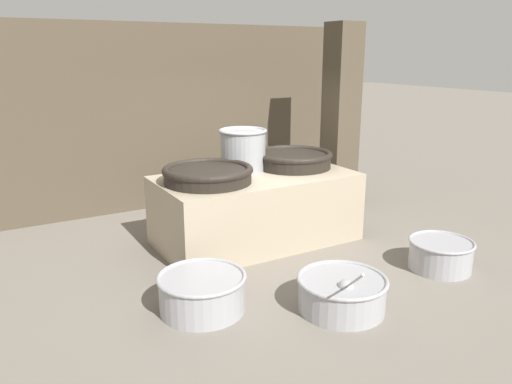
{
  "coord_description": "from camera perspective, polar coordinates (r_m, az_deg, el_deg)",
  "views": [
    {
      "loc": [
        -3.55,
        -6.12,
        2.75
      ],
      "look_at": [
        0.0,
        0.0,
        0.77
      ],
      "focal_mm": 35.0,
      "sensor_mm": 36.0,
      "label": 1
    }
  ],
  "objects": [
    {
      "name": "cook",
      "position": [
        8.66,
        -1.0,
        2.89
      ],
      "size": [
        0.37,
        0.57,
        1.54
      ],
      "rotation": [
        0.0,
        0.0,
        3.07
      ],
      "color": "#9E7551",
      "rests_on": "ground_plane"
    },
    {
      "name": "stock_pot",
      "position": [
        7.55,
        -1.46,
        4.94
      ],
      "size": [
        0.73,
        0.73,
        0.62
      ],
      "color": "gray",
      "rests_on": "hearth_platform"
    },
    {
      "name": "prep_bowl_vegetables",
      "position": [
        5.67,
        9.79,
        -11.17
      ],
      "size": [
        1.0,
        1.22,
        0.8
      ],
      "color": "#9E9EA3",
      "rests_on": "ground_plane"
    },
    {
      "name": "prep_bowl_extra",
      "position": [
        5.6,
        -6.19,
        -11.17
      ],
      "size": [
        0.99,
        0.99,
        0.42
      ],
      "color": "#9E9EA3",
      "rests_on": "ground_plane"
    },
    {
      "name": "prep_bowl_meat",
      "position": [
        7.0,
        20.35,
        -6.59
      ],
      "size": [
        0.84,
        0.84,
        0.4
      ],
      "color": "#9E9EA3",
      "rests_on": "ground_plane"
    },
    {
      "name": "giant_wok_far",
      "position": [
        7.8,
        4.27,
        3.83
      ],
      "size": [
        1.22,
        1.22,
        0.25
      ],
      "color": "black",
      "rests_on": "hearth_platform"
    },
    {
      "name": "hearth_platform",
      "position": [
        7.42,
        -0.0,
        -1.9
      ],
      "size": [
        2.89,
        1.52,
        1.02
      ],
      "color": "tan",
      "rests_on": "ground_plane"
    },
    {
      "name": "ground_plane",
      "position": [
        7.59,
        -0.0,
        -5.57
      ],
      "size": [
        60.0,
        60.0,
        0.0
      ],
      "primitive_type": "plane",
      "color": "slate"
    },
    {
      "name": "support_pillar",
      "position": [
        8.96,
        9.64,
        8.22
      ],
      "size": [
        0.49,
        0.49,
        3.25
      ],
      "primitive_type": "cube",
      "color": "#4C4233",
      "rests_on": "ground_plane"
    },
    {
      "name": "giant_wok_near",
      "position": [
        6.88,
        -5.53,
        2.08
      ],
      "size": [
        1.25,
        1.25,
        0.23
      ],
      "color": "black",
      "rests_on": "hearth_platform"
    },
    {
      "name": "back_wall",
      "position": [
        9.4,
        -7.77,
        8.64
      ],
      "size": [
        7.67,
        0.24,
        3.25
      ],
      "primitive_type": "cube",
      "color": "#4C4233",
      "rests_on": "ground_plane"
    }
  ]
}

